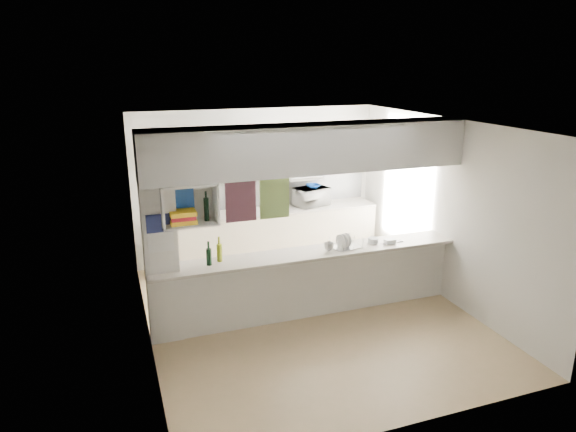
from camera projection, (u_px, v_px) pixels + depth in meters
name	position (u px, v px, depth m)	size (l,w,h in m)	color
floor	(308.00, 315.00, 7.04)	(4.80, 4.80, 0.00)	tan
ceiling	(310.00, 124.00, 6.30)	(4.80, 4.80, 0.00)	white
wall_back	(257.00, 185.00, 8.84)	(4.20, 4.20, 0.00)	silver
wall_left	(143.00, 243.00, 5.99)	(4.80, 4.80, 0.00)	silver
wall_right	(445.00, 210.00, 7.35)	(4.80, 4.80, 0.00)	silver
servery_partition	(297.00, 199.00, 6.51)	(4.20, 0.50, 2.60)	silver
cubby_shelf	(187.00, 207.00, 5.99)	(0.65, 0.35, 0.50)	white
kitchen_run	(271.00, 214.00, 8.79)	(3.60, 0.63, 2.24)	beige
microwave	(311.00, 197.00, 8.94)	(0.58, 0.39, 0.32)	white
bowl	(313.00, 186.00, 8.88)	(0.25, 0.25, 0.06)	navy
dish_rack	(346.00, 242.00, 6.93)	(0.45, 0.38, 0.21)	silver
cup	(329.00, 246.00, 6.80)	(0.13, 0.13, 0.10)	white
wine_bottles	(214.00, 254.00, 6.38)	(0.22, 0.15, 0.32)	black
plastic_tubs	(380.00, 241.00, 7.11)	(0.49, 0.22, 0.07)	silver
utensil_jar	(245.00, 207.00, 8.60)	(0.10, 0.10, 0.14)	black
knife_block	(238.00, 206.00, 8.59)	(0.09, 0.07, 0.18)	#532F1C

